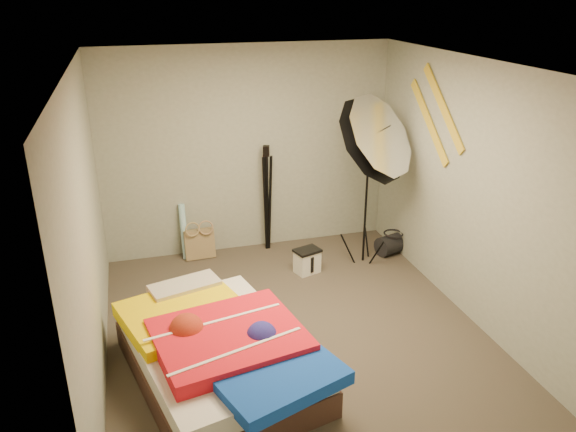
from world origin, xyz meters
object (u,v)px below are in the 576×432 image
object	(u,v)px
camera_case	(307,262)
duffel_bag	(393,244)
wrapping_roll	(184,232)
bed	(219,351)
tote_bag	(200,244)
photo_umbrella	(371,141)
camera_tripod	(267,191)

from	to	relation	value
camera_case	duffel_bag	size ratio (longest dim) A/B	0.67
wrapping_roll	bed	world-z (taller)	wrapping_roll
duffel_bag	bed	distance (m)	3.05
tote_bag	bed	size ratio (longest dim) A/B	0.17
tote_bag	camera_case	size ratio (longest dim) A/B	1.35
bed	photo_umbrella	world-z (taller)	photo_umbrella
duffel_bag	photo_umbrella	world-z (taller)	photo_umbrella
wrapping_roll	camera_case	distance (m)	1.55
bed	tote_bag	bearing A→B (deg)	86.41
duffel_bag	bed	size ratio (longest dim) A/B	0.19
tote_bag	photo_umbrella	size ratio (longest dim) A/B	0.17
camera_case	duffel_bag	distance (m)	1.19
photo_umbrella	camera_tripod	xyz separation A→B (m)	(-0.95, 0.85, -0.77)
photo_umbrella	camera_tripod	distance (m)	1.49
photo_umbrella	bed	bearing A→B (deg)	-142.35
tote_bag	wrapping_roll	size ratio (longest dim) A/B	0.53
tote_bag	bed	bearing A→B (deg)	-96.38
duffel_bag	camera_case	bearing A→B (deg)	172.11
duffel_bag	photo_umbrella	bearing A→B (deg)	-167.39
camera_case	bed	world-z (taller)	bed
camera_case	photo_umbrella	size ratio (longest dim) A/B	0.12
photo_umbrella	camera_tripod	world-z (taller)	photo_umbrella
wrapping_roll	duffel_bag	xyz separation A→B (m)	(2.49, -0.60, -0.22)
wrapping_roll	bed	xyz separation A→B (m)	(0.02, -2.40, -0.07)
camera_tripod	photo_umbrella	bearing A→B (deg)	-41.76
tote_bag	duffel_bag	xyz separation A→B (m)	(2.32, -0.54, -0.06)
photo_umbrella	camera_tripod	size ratio (longest dim) A/B	1.60
wrapping_roll	photo_umbrella	world-z (taller)	photo_umbrella
camera_case	wrapping_roll	bearing A→B (deg)	131.42
wrapping_roll	camera_tripod	size ratio (longest dim) A/B	0.50
tote_bag	wrapping_roll	world-z (taller)	wrapping_roll
duffel_bag	bed	world-z (taller)	bed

